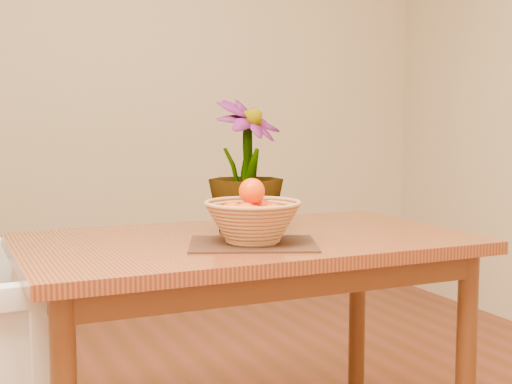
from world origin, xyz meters
name	(u,v)px	position (x,y,z in m)	size (l,w,h in m)	color
wall_back	(107,77)	(0.00, 2.25, 1.35)	(4.00, 0.02, 2.70)	beige
table	(246,265)	(0.00, 0.30, 0.66)	(1.40, 0.80, 0.75)	brown
placemat	(253,244)	(-0.03, 0.17, 0.75)	(0.37, 0.28, 0.01)	#3B1F15
wicker_basket	(253,224)	(-0.03, 0.17, 0.81)	(0.29, 0.29, 0.12)	#AA7946
orange_pile	(253,210)	(-0.03, 0.17, 0.85)	(0.17, 0.17, 0.14)	#FD4704
potted_plant	(246,166)	(0.04, 0.39, 0.97)	(0.24, 0.24, 0.44)	#1E4E16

